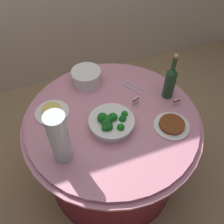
{
  "coord_description": "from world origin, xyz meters",
  "views": [
    {
      "loc": [
        -0.36,
        -0.97,
        1.97
      ],
      "look_at": [
        0.0,
        0.0,
        0.79
      ],
      "focal_mm": 40.53,
      "sensor_mm": 36.0,
      "label": 1
    }
  ],
  "objects_px": {
    "wine_bottle": "(170,81)",
    "food_plate_noodles": "(52,112)",
    "serving_tongs": "(133,87)",
    "food_plate_stir_fry": "(172,125)",
    "plate_stack": "(86,77)",
    "decorative_fruit_vase": "(60,140)",
    "label_placard_mid": "(136,101)",
    "label_placard_front": "(176,102)",
    "broccoli_bowl": "(111,122)"
  },
  "relations": [
    {
      "from": "wine_bottle",
      "to": "food_plate_noodles",
      "type": "xyz_separation_m",
      "value": [
        -0.77,
        0.11,
        -0.11
      ]
    },
    {
      "from": "serving_tongs",
      "to": "food_plate_stir_fry",
      "type": "bearing_deg",
      "value": -78.28
    },
    {
      "from": "wine_bottle",
      "to": "serving_tongs",
      "type": "relative_size",
      "value": 2.11
    },
    {
      "from": "plate_stack",
      "to": "wine_bottle",
      "type": "bearing_deg",
      "value": -34.07
    },
    {
      "from": "decorative_fruit_vase",
      "to": "label_placard_mid",
      "type": "xyz_separation_m",
      "value": [
        0.54,
        0.22,
        -0.12
      ]
    },
    {
      "from": "wine_bottle",
      "to": "label_placard_front",
      "type": "bearing_deg",
      "value": -85.41
    },
    {
      "from": "decorative_fruit_vase",
      "to": "serving_tongs",
      "type": "bearing_deg",
      "value": 32.44
    },
    {
      "from": "wine_bottle",
      "to": "label_placard_front",
      "type": "height_order",
      "value": "wine_bottle"
    },
    {
      "from": "wine_bottle",
      "to": "label_placard_mid",
      "type": "relative_size",
      "value": 6.11
    },
    {
      "from": "broccoli_bowl",
      "to": "food_plate_stir_fry",
      "type": "height_order",
      "value": "broccoli_bowl"
    },
    {
      "from": "serving_tongs",
      "to": "label_placard_mid",
      "type": "bearing_deg",
      "value": -106.88
    },
    {
      "from": "decorative_fruit_vase",
      "to": "food_plate_stir_fry",
      "type": "distance_m",
      "value": 0.68
    },
    {
      "from": "decorative_fruit_vase",
      "to": "broccoli_bowl",
      "type": "bearing_deg",
      "value": 16.98
    },
    {
      "from": "plate_stack",
      "to": "wine_bottle",
      "type": "height_order",
      "value": "wine_bottle"
    },
    {
      "from": "wine_bottle",
      "to": "food_plate_noodles",
      "type": "height_order",
      "value": "wine_bottle"
    },
    {
      "from": "plate_stack",
      "to": "food_plate_noodles",
      "type": "xyz_separation_m",
      "value": [
        -0.3,
        -0.21,
        -0.03
      ]
    },
    {
      "from": "food_plate_noodles",
      "to": "food_plate_stir_fry",
      "type": "distance_m",
      "value": 0.76
    },
    {
      "from": "plate_stack",
      "to": "serving_tongs",
      "type": "distance_m",
      "value": 0.34
    },
    {
      "from": "decorative_fruit_vase",
      "to": "plate_stack",
      "type": "bearing_deg",
      "value": 61.2
    },
    {
      "from": "wine_bottle",
      "to": "broccoli_bowl",
      "type": "bearing_deg",
      "value": -164.9
    },
    {
      "from": "food_plate_noodles",
      "to": "label_placard_front",
      "type": "relative_size",
      "value": 4.0
    },
    {
      "from": "wine_bottle",
      "to": "label_placard_front",
      "type": "distance_m",
      "value": 0.14
    },
    {
      "from": "decorative_fruit_vase",
      "to": "label_placard_front",
      "type": "bearing_deg",
      "value": 8.62
    },
    {
      "from": "serving_tongs",
      "to": "label_placard_front",
      "type": "distance_m",
      "value": 0.32
    },
    {
      "from": "serving_tongs",
      "to": "label_placard_front",
      "type": "height_order",
      "value": "label_placard_front"
    },
    {
      "from": "decorative_fruit_vase",
      "to": "label_placard_front",
      "type": "height_order",
      "value": "decorative_fruit_vase"
    },
    {
      "from": "label_placard_front",
      "to": "label_placard_mid",
      "type": "height_order",
      "value": "same"
    },
    {
      "from": "plate_stack",
      "to": "label_placard_front",
      "type": "bearing_deg",
      "value": -41.19
    },
    {
      "from": "broccoli_bowl",
      "to": "decorative_fruit_vase",
      "type": "xyz_separation_m",
      "value": [
        -0.32,
        -0.1,
        0.11
      ]
    },
    {
      "from": "plate_stack",
      "to": "label_placard_mid",
      "type": "height_order",
      "value": "plate_stack"
    },
    {
      "from": "food_plate_stir_fry",
      "to": "label_placard_mid",
      "type": "xyz_separation_m",
      "value": [
        -0.13,
        0.25,
        0.02
      ]
    },
    {
      "from": "broccoli_bowl",
      "to": "wine_bottle",
      "type": "bearing_deg",
      "value": 15.1
    },
    {
      "from": "plate_stack",
      "to": "label_placard_mid",
      "type": "bearing_deg",
      "value": -52.86
    },
    {
      "from": "wine_bottle",
      "to": "label_placard_mid",
      "type": "bearing_deg",
      "value": 179.23
    },
    {
      "from": "broccoli_bowl",
      "to": "food_plate_noodles",
      "type": "height_order",
      "value": "broccoli_bowl"
    },
    {
      "from": "plate_stack",
      "to": "label_placard_mid",
      "type": "distance_m",
      "value": 0.4
    },
    {
      "from": "plate_stack",
      "to": "decorative_fruit_vase",
      "type": "xyz_separation_m",
      "value": [
        -0.3,
        -0.54,
        0.1
      ]
    },
    {
      "from": "serving_tongs",
      "to": "food_plate_noodles",
      "type": "height_order",
      "value": "food_plate_noodles"
    },
    {
      "from": "wine_bottle",
      "to": "serving_tongs",
      "type": "distance_m",
      "value": 0.27
    },
    {
      "from": "decorative_fruit_vase",
      "to": "food_plate_noodles",
      "type": "xyz_separation_m",
      "value": [
        0.0,
        0.34,
        -0.14
      ]
    },
    {
      "from": "decorative_fruit_vase",
      "to": "serving_tongs",
      "type": "relative_size",
      "value": 2.13
    },
    {
      "from": "serving_tongs",
      "to": "label_placard_front",
      "type": "relative_size",
      "value": 2.9
    },
    {
      "from": "food_plate_stir_fry",
      "to": "decorative_fruit_vase",
      "type": "bearing_deg",
      "value": 177.45
    },
    {
      "from": "serving_tongs",
      "to": "label_placard_mid",
      "type": "distance_m",
      "value": 0.16
    },
    {
      "from": "broccoli_bowl",
      "to": "plate_stack",
      "type": "bearing_deg",
      "value": 92.82
    },
    {
      "from": "broccoli_bowl",
      "to": "wine_bottle",
      "type": "distance_m",
      "value": 0.48
    },
    {
      "from": "serving_tongs",
      "to": "label_placard_mid",
      "type": "xyz_separation_m",
      "value": [
        -0.05,
        -0.15,
        0.03
      ]
    },
    {
      "from": "plate_stack",
      "to": "broccoli_bowl",
      "type": "bearing_deg",
      "value": -87.18
    },
    {
      "from": "plate_stack",
      "to": "decorative_fruit_vase",
      "type": "height_order",
      "value": "decorative_fruit_vase"
    },
    {
      "from": "serving_tongs",
      "to": "food_plate_noodles",
      "type": "distance_m",
      "value": 0.58
    }
  ]
}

